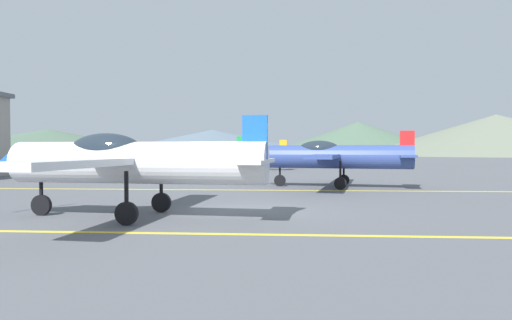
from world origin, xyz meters
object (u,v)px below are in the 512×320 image
airplane_near (127,161)px  airplane_mid (332,156)px  airplane_far (190,154)px  airplane_back (246,153)px

airplane_near → airplane_mid: 11.83m
airplane_mid → airplane_far: 11.28m
airplane_mid → airplane_back: (-5.87, 18.39, 0.00)m
airplane_back → airplane_mid: bearing=-72.3°
airplane_mid → airplane_far: size_ratio=1.00×
airplane_mid → airplane_far: same height
airplane_near → airplane_back: 28.33m
airplane_mid → airplane_back: 19.31m
airplane_near → airplane_mid: bearing=57.1°
airplane_back → airplane_far: bearing=-103.7°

